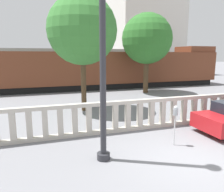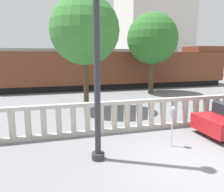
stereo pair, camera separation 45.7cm
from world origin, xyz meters
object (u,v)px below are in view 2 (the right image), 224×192
(parking_meter, at_px, (173,115))
(train_far, at_px, (70,64))
(train_near, at_px, (119,69))
(tree_left, at_px, (85,30))
(lamppost, at_px, (96,25))
(tree_right, at_px, (152,39))

(parking_meter, distance_m, train_far, 21.59)
(parking_meter, xyz_separation_m, train_near, (2.41, 13.76, 0.66))
(tree_left, bearing_deg, train_near, 60.91)
(tree_left, bearing_deg, lamppost, -95.72)
(train_far, height_order, tree_left, tree_left)
(lamppost, xyz_separation_m, train_near, (5.03, 14.01, -2.09))
(train_far, bearing_deg, tree_right, -63.77)
(lamppost, bearing_deg, train_far, 87.16)
(lamppost, height_order, train_near, lamppost)
(train_near, bearing_deg, lamppost, -109.74)
(tree_left, bearing_deg, parking_meter, -70.96)
(lamppost, distance_m, tree_right, 12.38)
(train_near, distance_m, tree_left, 9.45)
(train_near, bearing_deg, tree_left, -119.09)
(parking_meter, bearing_deg, lamppost, -174.51)
(parking_meter, relative_size, tree_right, 0.22)
(train_near, bearing_deg, parking_meter, -99.94)
(lamppost, relative_size, train_near, 0.33)
(parking_meter, xyz_separation_m, tree_right, (4.05, 10.17, 3.24))
(train_near, bearing_deg, train_far, 116.97)
(train_far, bearing_deg, lamppost, -92.84)
(train_near, height_order, tree_left, tree_left)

